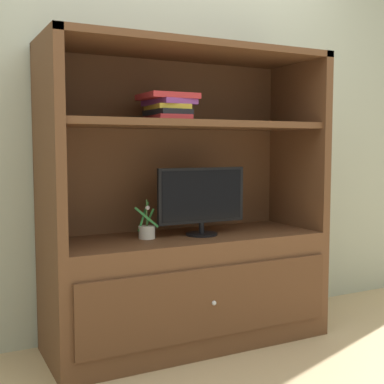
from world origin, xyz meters
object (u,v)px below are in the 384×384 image
at_px(potted_plant, 147,231).
at_px(media_console, 187,253).
at_px(magazine_stack, 168,107).
at_px(tv_monitor, 202,199).

bearing_deg(potted_plant, media_console, -0.75).
relative_size(media_console, magazine_stack, 4.77).
distance_m(media_console, potted_plant, 0.29).
distance_m(tv_monitor, magazine_stack, 0.54).
height_order(tv_monitor, potted_plant, tv_monitor).
bearing_deg(tv_monitor, media_console, 151.02).
height_order(tv_monitor, magazine_stack, magazine_stack).
bearing_deg(media_console, tv_monitor, -28.98).
relative_size(media_console, tv_monitor, 3.11).
distance_m(potted_plant, magazine_stack, 0.69).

